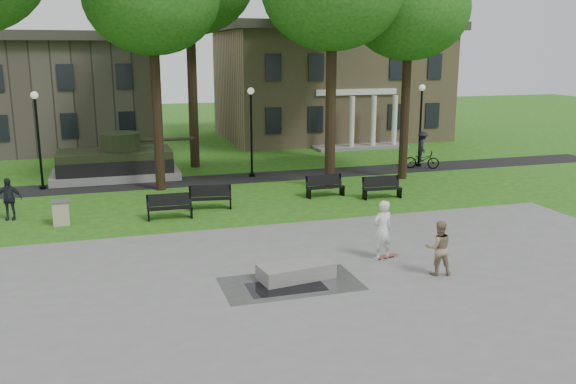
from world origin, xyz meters
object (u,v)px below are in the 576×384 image
object	(u,v)px
trash_bin	(61,212)
skateboarder	(382,230)
concrete_block	(296,271)
cyclist	(422,153)
park_bench_0	(169,206)
friend_watching	(439,248)

from	to	relation	value
trash_bin	skateboarder	bearing A→B (deg)	-35.91
concrete_block	cyclist	bearing A→B (deg)	49.76
concrete_block	skateboarder	xyz separation A→B (m)	(3.19, 0.87, 0.75)
skateboarder	park_bench_0	bearing A→B (deg)	-58.65
concrete_block	friend_watching	size ratio (longest dim) A/B	1.31
skateboarder	trash_bin	distance (m)	12.55
cyclist	concrete_block	bearing A→B (deg)	163.33
friend_watching	skateboarder	bearing A→B (deg)	-47.55
friend_watching	cyclist	xyz separation A→B (m)	(7.99, 15.31, 0.02)
skateboarder	cyclist	size ratio (longest dim) A/B	0.90
concrete_block	trash_bin	bearing A→B (deg)	130.26
cyclist	park_bench_0	bearing A→B (deg)	137.06
skateboarder	park_bench_0	xyz separation A→B (m)	(-6.02, 7.00, -0.47)
cyclist	park_bench_0	xyz separation A→B (m)	(-15.00, -6.52, -0.36)
skateboarder	cyclist	xyz separation A→B (m)	(8.98, 13.52, -0.11)
skateboarder	concrete_block	bearing A→B (deg)	5.83
concrete_block	cyclist	size ratio (longest dim) A/B	1.02
cyclist	park_bench_0	distance (m)	16.37
concrete_block	skateboarder	world-z (taller)	skateboarder
trash_bin	friend_watching	bearing A→B (deg)	-39.37
concrete_block	trash_bin	size ratio (longest dim) A/B	2.29
skateboarder	trash_bin	xyz separation A→B (m)	(-10.16, 7.36, -0.51)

